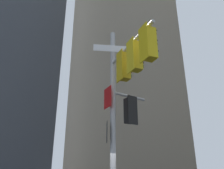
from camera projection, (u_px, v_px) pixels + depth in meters
name	position (u px, v px, depth m)	size (l,w,h in m)	color
building_mid_block	(131.00, 22.00, 38.72)	(14.56, 14.56, 52.02)	tan
signal_pole_assembly	(125.00, 91.00, 7.87)	(2.59, 3.78, 7.44)	#B2B2B5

